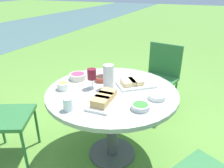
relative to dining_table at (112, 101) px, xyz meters
name	(u,v)px	position (x,y,z in m)	size (l,w,h in m)	color
ground_plane	(112,153)	(0.00, 0.00, -0.61)	(40.00, 40.00, 0.00)	#5B8C38
dining_table	(112,101)	(0.00, 0.00, 0.00)	(1.17, 1.17, 0.72)	#4C4C51
chair_far_back	(160,73)	(1.08, -0.22, -0.08)	(0.50, 0.52, 0.89)	#2D6B38
water_pitcher	(109,77)	(0.03, 0.05, 0.22)	(0.10, 0.10, 0.22)	silver
wine_glass	(92,75)	(-0.02, 0.19, 0.24)	(0.08, 0.08, 0.18)	silver
platter_bread_main	(134,83)	(0.17, -0.15, 0.13)	(0.38, 0.39, 0.06)	white
platter_charcuterie	(104,99)	(-0.24, -0.04, 0.15)	(0.33, 0.19, 0.08)	white
bowl_fries	(63,85)	(-0.15, 0.41, 0.14)	(0.11, 0.11, 0.06)	white
bowl_salad	(140,106)	(-0.21, -0.32, 0.13)	(0.14, 0.14, 0.04)	silver
bowl_olives	(102,78)	(0.15, 0.17, 0.14)	(0.13, 0.13, 0.05)	#B74733
bowl_dip_red	(78,76)	(0.10, 0.41, 0.14)	(0.16, 0.16, 0.06)	beige
bowl_dip_cream	(157,96)	(0.00, -0.40, 0.13)	(0.14, 0.14, 0.04)	white
cup_water_near	(68,104)	(-0.44, 0.17, 0.16)	(0.07, 0.07, 0.10)	silver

